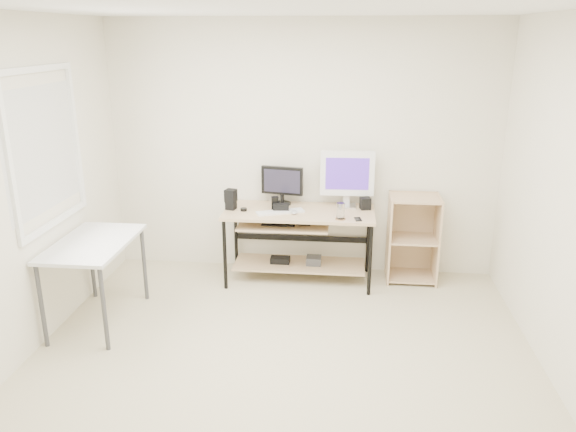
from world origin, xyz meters
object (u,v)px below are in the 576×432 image
at_px(desk, 297,230).
at_px(black_monitor, 282,183).
at_px(side_table, 93,250).
at_px(shelf_unit, 412,237).
at_px(audio_controller, 275,203).
at_px(white_imac, 347,175).

height_order(desk, black_monitor, black_monitor).
bearing_deg(black_monitor, side_table, -129.74).
distance_m(shelf_unit, black_monitor, 1.44).
relative_size(shelf_unit, black_monitor, 2.07).
bearing_deg(desk, audio_controller, -178.88).
bearing_deg(shelf_unit, white_imac, 178.28).
bearing_deg(white_imac, desk, -161.94).
bearing_deg(desk, shelf_unit, 7.77).
height_order(shelf_unit, white_imac, white_imac).
bearing_deg(side_table, white_imac, 30.03).
distance_m(black_monitor, audio_controller, 0.26).
bearing_deg(shelf_unit, audio_controller, -173.27).
distance_m(black_monitor, white_imac, 0.67).
distance_m(side_table, audio_controller, 1.79).
bearing_deg(audio_controller, desk, -14.55).
bearing_deg(black_monitor, desk, -40.00).
xyz_separation_m(desk, black_monitor, (-0.17, 0.20, 0.44)).
height_order(side_table, black_monitor, black_monitor).
bearing_deg(white_imac, shelf_unit, -3.83).
bearing_deg(side_table, desk, 32.65).
height_order(side_table, audio_controller, audio_controller).
xyz_separation_m(shelf_unit, white_imac, (-0.68, 0.02, 0.63)).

